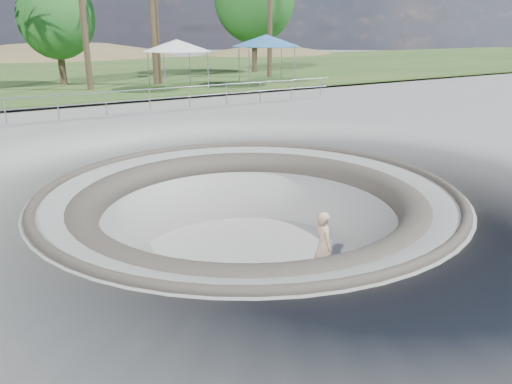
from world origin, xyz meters
TOP-DOWN VIEW (x-y plane):
  - ground at (0.00, 0.00)m, footprint 180.00×180.00m
  - skate_bowl at (0.00, 0.00)m, footprint 14.00×14.00m
  - grass_strip at (0.00, 34.00)m, footprint 180.00×36.00m
  - distant_hills at (3.78, 57.17)m, footprint 103.20×45.00m
  - safety_railing at (0.00, 12.00)m, footprint 25.00×0.06m
  - skateboard at (0.81, -1.92)m, footprint 0.83×0.34m
  - skater at (0.81, -1.92)m, footprint 0.52×0.69m
  - canopy_white at (6.32, 18.58)m, footprint 5.76×5.76m
  - canopy_blue at (12.27, 18.00)m, footprint 5.93×5.93m
  - bushy_tree_mid at (1.01, 25.14)m, footprint 4.80×4.37m

SIDE VIEW (x-z plane):
  - distant_hills at x=3.78m, z-range -21.32..7.28m
  - skateboard at x=0.81m, z-range -1.88..-1.79m
  - skate_bowl at x=0.00m, z-range -3.88..0.22m
  - skater at x=0.81m, z-range -1.82..-0.12m
  - ground at x=0.00m, z-range 0.00..0.00m
  - grass_strip at x=0.00m, z-range 0.16..0.28m
  - safety_railing at x=0.00m, z-range 0.18..1.20m
  - canopy_white at x=6.32m, z-range 1.37..4.28m
  - canopy_blue at x=12.27m, z-range 1.47..4.63m
  - bushy_tree_mid at x=1.01m, z-range 1.00..7.93m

